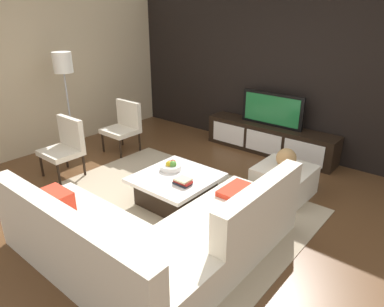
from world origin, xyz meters
TOP-DOWN VIEW (x-y plane):
  - ground_plane at (0.00, 0.00)m, footprint 14.00×14.00m
  - feature_wall_back at (0.00, 2.70)m, footprint 6.40×0.12m
  - side_wall_left at (-3.20, 0.20)m, footprint 0.12×5.20m
  - area_rug at (-0.10, 0.00)m, footprint 3.35×2.40m
  - media_console at (-0.00, 2.40)m, footprint 2.31×0.44m
  - television at (0.00, 2.40)m, footprint 1.10×0.06m
  - sectional_couch at (0.49, -0.89)m, footprint 2.27×2.27m
  - coffee_table at (-0.10, 0.10)m, footprint 0.94×0.98m
  - accent_chair_near at (-1.93, -0.31)m, footprint 0.56×0.49m
  - floor_lamp at (-2.56, 0.19)m, footprint 0.30×0.30m
  - ottoman at (0.87, 1.19)m, footprint 0.70×0.70m
  - fruit_bowl at (-0.28, 0.20)m, footprint 0.28×0.28m
  - accent_chair_far at (-2.03, 0.89)m, footprint 0.55×0.51m
  - decorative_ball at (0.87, 1.19)m, footprint 0.26×0.26m
  - book_stack at (0.12, -0.02)m, footprint 0.22×0.16m

SIDE VIEW (x-z plane):
  - ground_plane at x=0.00m, z-range 0.00..0.00m
  - area_rug at x=-0.10m, z-range 0.00..0.01m
  - ottoman at x=0.87m, z-range 0.00..0.40m
  - coffee_table at x=-0.10m, z-range 0.01..0.39m
  - media_console at x=0.00m, z-range 0.00..0.50m
  - sectional_couch at x=0.49m, z-range -0.13..0.69m
  - book_stack at x=0.12m, z-range 0.38..0.46m
  - fruit_bowl at x=-0.28m, z-range 0.36..0.50m
  - accent_chair_far at x=-2.03m, z-range 0.06..0.93m
  - accent_chair_near at x=-1.93m, z-range 0.06..0.93m
  - decorative_ball at x=0.87m, z-range 0.40..0.66m
  - television at x=0.00m, z-range 0.50..1.06m
  - feature_wall_back at x=0.00m, z-range 0.00..2.80m
  - side_wall_left at x=-3.20m, z-range 0.00..2.80m
  - floor_lamp at x=-2.56m, z-range 0.58..2.30m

